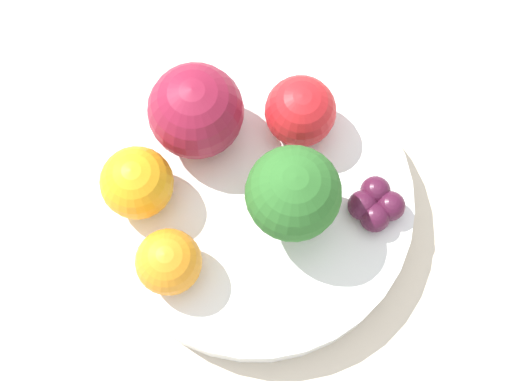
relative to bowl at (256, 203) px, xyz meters
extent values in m
plane|color=gray|center=(0.00, 0.00, -0.03)|extent=(6.00, 6.00, 0.00)
cube|color=beige|center=(0.00, 0.00, -0.02)|extent=(1.20, 1.20, 0.02)
cylinder|color=white|center=(0.00, 0.00, 0.00)|extent=(0.21, 0.21, 0.03)
cylinder|color=#99C17A|center=(0.02, -0.01, 0.02)|extent=(0.02, 0.02, 0.02)
sphere|color=#2D6B28|center=(0.02, -0.01, 0.06)|extent=(0.06, 0.06, 0.06)
sphere|color=maroon|center=(-0.03, 0.05, 0.04)|extent=(0.06, 0.06, 0.06)
sphere|color=red|center=(0.03, 0.05, 0.04)|extent=(0.05, 0.05, 0.05)
sphere|color=orange|center=(-0.07, 0.01, 0.04)|extent=(0.05, 0.05, 0.05)
sphere|color=orange|center=(-0.06, -0.04, 0.03)|extent=(0.04, 0.04, 0.04)
sphere|color=#47142D|center=(0.08, -0.02, 0.02)|extent=(0.02, 0.02, 0.02)
sphere|color=#47142D|center=(0.08, -0.01, 0.02)|extent=(0.02, 0.02, 0.02)
sphere|color=#47142D|center=(0.07, -0.02, 0.02)|extent=(0.02, 0.02, 0.02)
sphere|color=#47142D|center=(0.07, -0.02, 0.02)|extent=(0.02, 0.02, 0.02)
camera|label=1|loc=(-0.01, -0.14, 0.45)|focal=50.00mm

